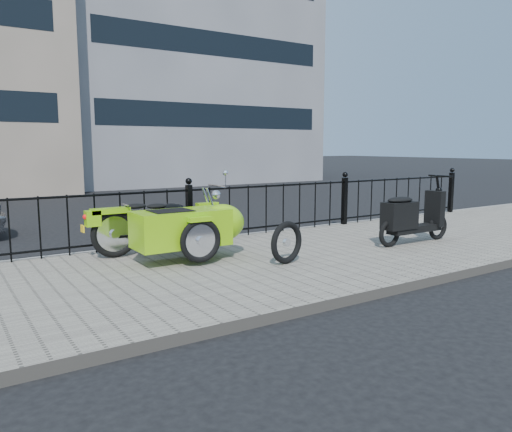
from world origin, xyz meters
TOP-DOWN VIEW (x-y plane):
  - ground at (0.00, 0.00)m, footprint 120.00×120.00m
  - sidewalk at (0.00, -0.50)m, footprint 30.00×3.80m
  - curb at (0.00, 1.44)m, footprint 30.00×0.10m
  - iron_fence at (0.00, 1.30)m, footprint 14.11×0.11m
  - building_grey at (7.00, 16.99)m, footprint 12.00×8.01m
  - motorcycle_sidecar at (-0.54, 0.20)m, footprint 2.28×1.48m
  - scooter at (2.96, -0.84)m, footprint 1.65×0.48m
  - spare_tire at (0.42, -0.85)m, footprint 0.59×0.20m

SIDE VIEW (x-z plane):
  - ground at x=0.00m, z-range 0.00..0.00m
  - sidewalk at x=0.00m, z-range 0.00..0.12m
  - curb at x=0.00m, z-range 0.00..0.12m
  - spare_tire at x=0.42m, z-range 0.12..0.71m
  - scooter at x=2.96m, z-range 0.00..1.11m
  - iron_fence at x=0.00m, z-range 0.05..1.12m
  - motorcycle_sidecar at x=-0.54m, z-range 0.10..1.09m
  - building_grey at x=7.00m, z-range 0.00..15.00m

